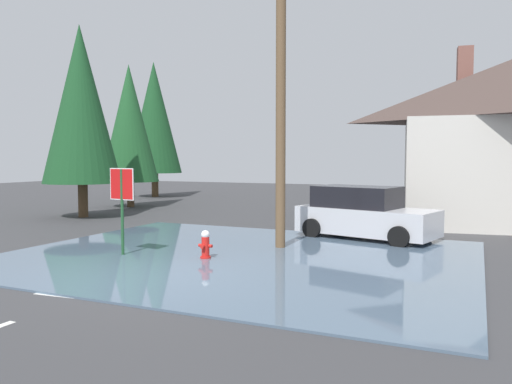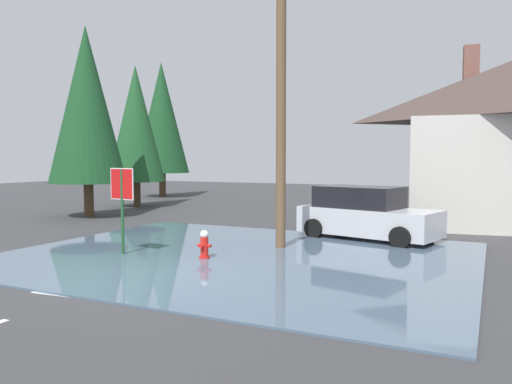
# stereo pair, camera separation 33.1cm
# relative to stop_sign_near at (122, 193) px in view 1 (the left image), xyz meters

# --- Properties ---
(ground_plane) EXTENTS (80.00, 80.00, 0.10)m
(ground_plane) POSITION_rel_stop_sign_near_xyz_m (2.04, -1.75, -1.73)
(ground_plane) COLOR #38383A
(flood_puddle) EXTENTS (11.87, 9.68, 0.05)m
(flood_puddle) POSITION_rel_stop_sign_near_xyz_m (2.80, 1.21, -1.65)
(flood_puddle) COLOR #4C6075
(flood_puddle) RESTS_ON ground
(lane_stop_bar) EXTENTS (4.05, 0.62, 0.01)m
(lane_stop_bar) POSITION_rel_stop_sign_near_xyz_m (2.86, -3.39, -1.67)
(lane_stop_bar) COLOR silver
(lane_stop_bar) RESTS_ON ground
(stop_sign_near) EXTENTS (0.83, 0.12, 2.33)m
(stop_sign_near) POSITION_rel_stop_sign_near_xyz_m (0.00, 0.00, 0.00)
(stop_sign_near) COLOR #1E4C28
(stop_sign_near) RESTS_ON ground
(fire_hydrant) EXTENTS (0.38, 0.33, 0.76)m
(fire_hydrant) POSITION_rel_stop_sign_near_xyz_m (2.24, 0.47, -1.30)
(fire_hydrant) COLOR red
(fire_hydrant) RESTS_ON ground
(utility_pole) EXTENTS (1.60, 0.28, 9.79)m
(utility_pole) POSITION_rel_stop_sign_near_xyz_m (3.40, 2.74, 3.40)
(utility_pole) COLOR brown
(utility_pole) RESTS_ON ground
(parked_car) EXTENTS (4.65, 2.85, 1.69)m
(parked_car) POSITION_rel_stop_sign_near_xyz_m (5.20, 5.50, -0.87)
(parked_car) COLOR silver
(parked_car) RESTS_ON ground
(pine_tree_tall_left) EXTENTS (3.03, 3.03, 7.57)m
(pine_tree_tall_left) POSITION_rel_stop_sign_near_xyz_m (-8.52, 11.23, 2.78)
(pine_tree_tall_left) COLOR #4C3823
(pine_tree_tall_left) RESTS_ON ground
(pine_tree_mid_left) EXTENTS (3.36, 3.36, 8.40)m
(pine_tree_mid_left) POSITION_rel_stop_sign_near_xyz_m (-7.42, 6.50, 3.27)
(pine_tree_mid_left) COLOR #4C3823
(pine_tree_mid_left) RESTS_ON ground
(pine_tree_short_left) EXTENTS (3.63, 3.63, 9.07)m
(pine_tree_short_left) POSITION_rel_stop_sign_near_xyz_m (-11.56, 17.73, 3.66)
(pine_tree_short_left) COLOR #4C3823
(pine_tree_short_left) RESTS_ON ground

